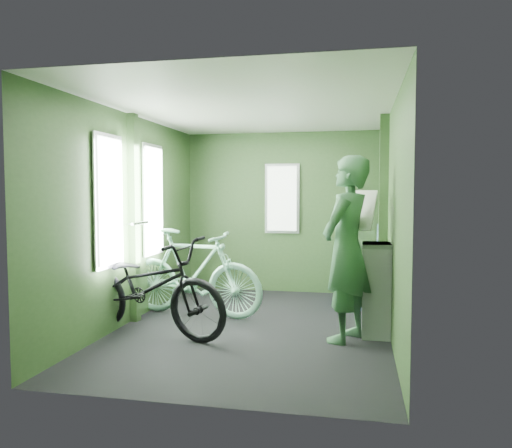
# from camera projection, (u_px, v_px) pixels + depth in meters

# --- Properties ---
(room) EXTENTS (4.00, 4.02, 2.31)m
(room) POSITION_uv_depth(u_px,v_px,m) (251.00, 193.00, 5.28)
(room) COLOR black
(room) RESTS_ON ground
(bicycle_black) EXTENTS (2.01, 1.25, 1.04)m
(bicycle_black) POSITION_uv_depth(u_px,v_px,m) (148.00, 334.00, 5.05)
(bicycle_black) COLOR black
(bicycle_black) RESTS_ON ground
(bicycle_mint) EXTENTS (1.78, 0.84, 1.07)m
(bicycle_mint) POSITION_uv_depth(u_px,v_px,m) (193.00, 316.00, 5.79)
(bicycle_mint) COLOR #80C3A4
(bicycle_mint) RESTS_ON ground
(passenger) EXTENTS (0.66, 0.80, 1.79)m
(passenger) POSITION_uv_depth(u_px,v_px,m) (347.00, 249.00, 4.80)
(passenger) COLOR #345F3C
(passenger) RESTS_ON ground
(waste_box) EXTENTS (0.27, 0.38, 0.93)m
(waste_box) POSITION_uv_depth(u_px,v_px,m) (376.00, 289.00, 4.99)
(waste_box) COLOR gray
(waste_box) RESTS_ON ground
(bench_seat) EXTENTS (0.55, 0.96, 1.01)m
(bench_seat) POSITION_uv_depth(u_px,v_px,m) (363.00, 280.00, 6.48)
(bench_seat) COLOR #294157
(bench_seat) RESTS_ON ground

